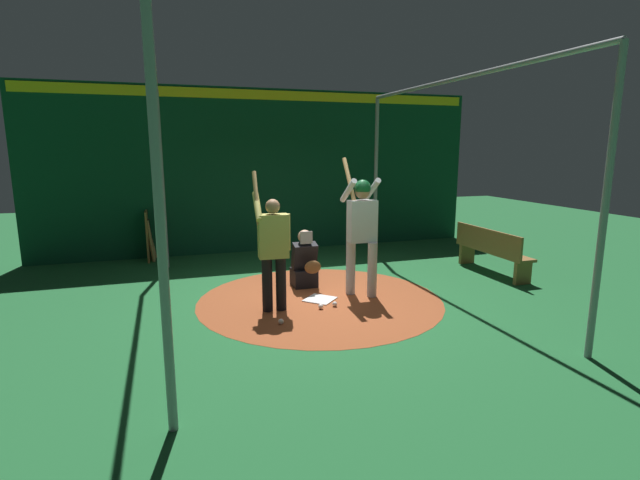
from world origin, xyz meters
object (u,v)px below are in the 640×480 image
object	(u,v)px
catcher	(305,264)
baseball_0	(321,306)
visitor	(273,247)
baseball_1	(335,304)
bench	(491,250)
home_plate	(320,299)
batter	(362,225)
bat_rack	(149,237)
baseball_2	(281,321)

from	to	relation	value
catcher	baseball_0	distance (m)	1.24
visitor	baseball_0	distance (m)	1.13
baseball_0	baseball_1	world-z (taller)	same
bench	baseball_0	xyz separation A→B (m)	(0.96, -3.67, -0.41)
home_plate	visitor	distance (m)	1.24
baseball_0	batter	bearing A→B (deg)	119.16
bat_rack	bench	bearing A→B (deg)	62.70
home_plate	bench	distance (m)	3.61
baseball_1	baseball_2	size ratio (longest dim) A/B	1.00
bench	baseball_1	bearing A→B (deg)	-75.09
visitor	baseball_1	xyz separation A→B (m)	(0.14, 0.89, -0.90)
baseball_0	bat_rack	bearing A→B (deg)	-149.22
batter	baseball_1	size ratio (longest dim) A/B	29.39
home_plate	batter	xyz separation A→B (m)	(-0.04, 0.70, 1.12)
baseball_1	baseball_2	world-z (taller)	same
catcher	bench	size ratio (longest dim) A/B	0.53
baseball_1	catcher	bearing A→B (deg)	-173.67
batter	bat_rack	distance (m)	4.95
bat_rack	baseball_1	bearing A→B (deg)	33.37
bat_rack	baseball_0	xyz separation A→B (m)	(4.12, 2.45, -0.45)
visitor	bat_rack	xyz separation A→B (m)	(-3.94, -1.80, -0.45)
baseball_0	baseball_1	xyz separation A→B (m)	(-0.04, 0.23, 0.00)
visitor	baseball_0	world-z (taller)	visitor
catcher	bench	bearing A→B (deg)	86.32
visitor	baseball_2	distance (m)	1.07
home_plate	baseball_1	distance (m)	0.39
bench	baseball_2	size ratio (longest dim) A/B	24.92
visitor	baseball_0	bearing A→B (deg)	78.03
baseball_2	home_plate	bearing A→B (deg)	135.26
bench	baseball_1	size ratio (longest dim) A/B	24.92
bench	baseball_1	distance (m)	3.58
bat_rack	baseball_2	xyz separation A→B (m)	(4.53, 1.76, -0.45)
home_plate	catcher	size ratio (longest dim) A/B	0.43
bat_rack	baseball_0	size ratio (longest dim) A/B	14.20
catcher	bat_rack	xyz separation A→B (m)	(-2.93, -2.56, 0.10)
batter	visitor	distance (m)	1.52
home_plate	baseball_0	xyz separation A→B (m)	(0.42, -0.12, 0.03)
batter	baseball_1	world-z (taller)	batter
batter	baseball_1	xyz separation A→B (m)	(0.42, -0.59, -1.09)
visitor	bat_rack	size ratio (longest dim) A/B	1.90
catcher	baseball_0	bearing A→B (deg)	-5.06
home_plate	bat_rack	distance (m)	4.53
visitor	bat_rack	world-z (taller)	visitor
batter	bat_rack	xyz separation A→B (m)	(-3.66, -3.27, -0.64)
home_plate	baseball_1	size ratio (longest dim) A/B	5.68
visitor	baseball_2	size ratio (longest dim) A/B	27.03
catcher	baseball_2	distance (m)	1.82
bat_rack	baseball_0	distance (m)	4.81
bench	home_plate	bearing A→B (deg)	-81.36
batter	home_plate	bearing A→B (deg)	-86.63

